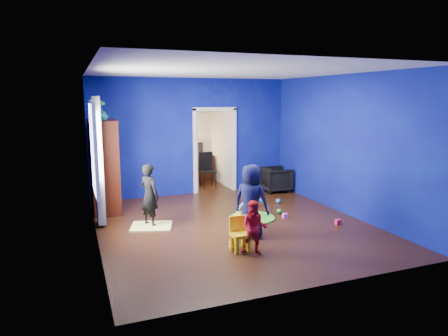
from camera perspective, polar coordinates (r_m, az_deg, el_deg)
name	(u,v)px	position (r m, az deg, el deg)	size (l,w,h in m)	color
floor	(233,225)	(7.78, 1.32, -8.13)	(5.00, 5.50, 0.01)	black
ceiling	(234,71)	(7.41, 1.42, 13.71)	(5.00, 5.50, 0.01)	white
wall_back	(192,137)	(10.04, -4.60, 4.44)	(5.00, 0.02, 2.90)	#0C0A77
wall_front	(318,178)	(5.05, 13.27, -1.38)	(5.00, 0.02, 2.90)	#0C0A77
wall_left	(93,158)	(6.92, -18.18, 1.42)	(0.02, 5.50, 2.90)	#0C0A77
wall_right	(344,145)	(8.71, 16.80, 3.19)	(0.02, 5.50, 2.90)	#0C0A77
alcove	(204,141)	(11.07, -2.88, 3.94)	(1.00, 1.75, 2.50)	silver
armchair	(276,179)	(10.50, 7.42, -1.60)	(0.68, 0.70, 0.64)	black
child_black	(149,195)	(7.71, -10.60, -3.82)	(0.44, 0.29, 1.20)	black
child_navy	(251,201)	(7.01, 3.87, -4.69)	(0.63, 0.41, 1.29)	#0F123A
toddler_red	(254,228)	(6.28, 4.34, -8.52)	(0.42, 0.33, 0.86)	red
vase	(102,115)	(8.48, -16.98, 7.22)	(0.21, 0.21, 0.22)	#0C4E61
potted_plant	(100,110)	(9.00, -17.25, 7.92)	(0.23, 0.23, 0.40)	green
tv_armoire	(104,166)	(8.89, -16.76, 0.26)	(0.58, 1.14, 1.96)	#40180A
crt_tv	(106,164)	(8.89, -16.52, 0.53)	(0.46, 0.70, 0.54)	silver
yellow_blanket	(151,226)	(7.78, -10.33, -8.19)	(0.75, 0.60, 0.03)	#F2E07A
hopper_ball	(242,222)	(7.34, 2.65, -7.66)	(0.39, 0.39, 0.39)	yellow
kid_chair	(240,236)	(6.46, 2.33, -9.67)	(0.28, 0.28, 0.50)	yellow
play_mat	(252,217)	(8.22, 4.07, -7.07)	(0.91, 0.91, 0.02)	green
toy_arch	(252,217)	(8.21, 4.07, -7.01)	(0.82, 0.82, 0.05)	#3F8CD8
window_left	(93,149)	(7.25, -18.25, 2.60)	(0.03, 0.95, 1.55)	white
curtain	(98,161)	(7.84, -17.50, 0.95)	(0.14, 0.42, 2.40)	slate
doorway	(215,152)	(10.27, -1.36, 2.35)	(1.16, 0.10, 2.10)	white
study_desk	(198,168)	(11.79, -3.80, 0.01)	(0.88, 0.44, 0.75)	#3D140A
desk_monitor	(196,148)	(11.82, -4.01, 2.86)	(0.40, 0.05, 0.32)	black
desk_lamp	(188,149)	(11.68, -5.23, 2.66)	(0.14, 0.14, 0.14)	#FFD88C
folding_chair	(208,171)	(10.87, -2.32, -0.37)	(0.40, 0.40, 0.92)	black
book_shelf	(196,112)	(11.72, -4.06, 8.05)	(0.88, 0.24, 0.04)	white
toy_0	(338,222)	(8.09, 15.98, -7.43)	(0.10, 0.08, 0.10)	#E32543
toy_1	(278,201)	(9.38, 7.75, -4.68)	(0.11, 0.11, 0.11)	blue
toy_2	(232,244)	(6.66, 1.21, -10.86)	(0.10, 0.08, 0.10)	#FFAB0D
toy_3	(279,211)	(8.57, 7.87, -6.12)	(0.11, 0.11, 0.11)	green
toy_4	(285,216)	(8.26, 8.71, -6.78)	(0.10, 0.08, 0.10)	#D14ED0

